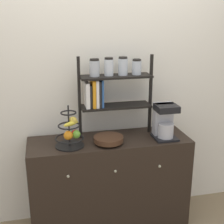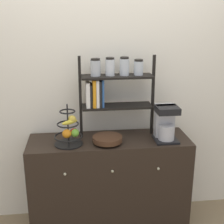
{
  "view_description": "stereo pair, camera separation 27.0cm",
  "coord_description": "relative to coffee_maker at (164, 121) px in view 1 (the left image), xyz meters",
  "views": [
    {
      "loc": [
        -0.55,
        -2.28,
        1.94
      ],
      "look_at": [
        0.02,
        0.23,
        1.13
      ],
      "focal_mm": 50.0,
      "sensor_mm": 36.0,
      "label": 1
    },
    {
      "loc": [
        -0.28,
        -2.33,
        1.94
      ],
      "look_at": [
        0.02,
        0.23,
        1.13
      ],
      "focal_mm": 50.0,
      "sensor_mm": 36.0,
      "label": 2
    }
  ],
  "objects": [
    {
      "name": "sideboard",
      "position": [
        -0.49,
        0.06,
        -0.59
      ],
      "size": [
        1.44,
        0.48,
        0.88
      ],
      "color": "black",
      "rests_on": "ground_plane"
    },
    {
      "name": "shelf_hutch",
      "position": [
        -0.48,
        0.16,
        0.31
      ],
      "size": [
        0.67,
        0.2,
        0.73
      ],
      "color": "black",
      "rests_on": "sideboard"
    },
    {
      "name": "wall_back",
      "position": [
        -0.49,
        0.33,
        0.27
      ],
      "size": [
        7.0,
        0.05,
        2.6
      ],
      "primitive_type": "cube",
      "color": "silver",
      "rests_on": "ground_plane"
    },
    {
      "name": "fruit_stand",
      "position": [
        -0.83,
        -0.01,
        -0.03
      ],
      "size": [
        0.24,
        0.24,
        0.36
      ],
      "color": "black",
      "rests_on": "sideboard"
    },
    {
      "name": "coffee_maker",
      "position": [
        0.0,
        0.0,
        0.0
      ],
      "size": [
        0.2,
        0.22,
        0.31
      ],
      "color": "black",
      "rests_on": "sideboard"
    },
    {
      "name": "wooden_bowl",
      "position": [
        -0.52,
        -0.03,
        -0.12
      ],
      "size": [
        0.26,
        0.26,
        0.06
      ],
      "color": "#422819",
      "rests_on": "sideboard"
    }
  ]
}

